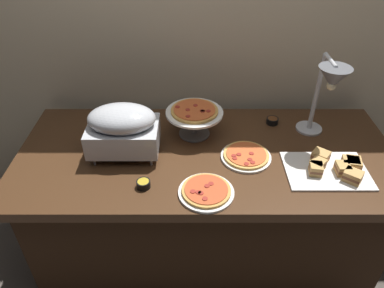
{
  "coord_description": "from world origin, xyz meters",
  "views": [
    {
      "loc": [
        -0.07,
        -1.45,
        1.87
      ],
      "look_at": [
        -0.08,
        0.0,
        0.81
      ],
      "focal_mm": 34.01,
      "sensor_mm": 36.0,
      "label": 1
    }
  ],
  "objects_px": {
    "heat_lamp": "(330,84)",
    "pizza_plate_raised_stand": "(195,114)",
    "sauce_cup_near": "(273,121)",
    "chafing_dish": "(123,128)",
    "pizza_plate_center": "(207,191)",
    "pizza_plate_front": "(247,156)",
    "sandwich_platter": "(333,168)",
    "sauce_cup_far": "(144,184)"
  },
  "relations": [
    {
      "from": "pizza_plate_center",
      "to": "chafing_dish",
      "type": "bearing_deg",
      "value": 143.34
    },
    {
      "from": "heat_lamp",
      "to": "sauce_cup_near",
      "type": "height_order",
      "value": "heat_lamp"
    },
    {
      "from": "chafing_dish",
      "to": "heat_lamp",
      "type": "xyz_separation_m",
      "value": [
        0.97,
        0.09,
        0.19
      ]
    },
    {
      "from": "pizza_plate_center",
      "to": "sauce_cup_far",
      "type": "bearing_deg",
      "value": 171.31
    },
    {
      "from": "pizza_plate_center",
      "to": "pizza_plate_front",
      "type": "bearing_deg",
      "value": 50.86
    },
    {
      "from": "pizza_plate_center",
      "to": "sandwich_platter",
      "type": "bearing_deg",
      "value": 13.92
    },
    {
      "from": "pizza_plate_raised_stand",
      "to": "pizza_plate_center",
      "type": "bearing_deg",
      "value": -83.91
    },
    {
      "from": "pizza_plate_raised_stand",
      "to": "heat_lamp",
      "type": "bearing_deg",
      "value": -7.48
    },
    {
      "from": "pizza_plate_center",
      "to": "pizza_plate_raised_stand",
      "type": "height_order",
      "value": "pizza_plate_raised_stand"
    },
    {
      "from": "heat_lamp",
      "to": "sauce_cup_near",
      "type": "relative_size",
      "value": 6.72
    },
    {
      "from": "sauce_cup_near",
      "to": "pizza_plate_front",
      "type": "bearing_deg",
      "value": -120.51
    },
    {
      "from": "sauce_cup_near",
      "to": "heat_lamp",
      "type": "bearing_deg",
      "value": -44.28
    },
    {
      "from": "pizza_plate_center",
      "to": "sauce_cup_near",
      "type": "height_order",
      "value": "sauce_cup_near"
    },
    {
      "from": "chafing_dish",
      "to": "pizza_plate_center",
      "type": "relative_size",
      "value": 1.38
    },
    {
      "from": "pizza_plate_center",
      "to": "sandwich_platter",
      "type": "relative_size",
      "value": 0.64
    },
    {
      "from": "pizza_plate_center",
      "to": "sauce_cup_far",
      "type": "height_order",
      "value": "sauce_cup_far"
    },
    {
      "from": "pizza_plate_raised_stand",
      "to": "sandwich_platter",
      "type": "distance_m",
      "value": 0.72
    },
    {
      "from": "chafing_dish",
      "to": "pizza_plate_center",
      "type": "distance_m",
      "value": 0.51
    },
    {
      "from": "pizza_plate_raised_stand",
      "to": "sauce_cup_near",
      "type": "distance_m",
      "value": 0.46
    },
    {
      "from": "heat_lamp",
      "to": "sandwich_platter",
      "type": "height_order",
      "value": "heat_lamp"
    },
    {
      "from": "chafing_dish",
      "to": "heat_lamp",
      "type": "relative_size",
      "value": 0.76
    },
    {
      "from": "pizza_plate_raised_stand",
      "to": "sauce_cup_near",
      "type": "xyz_separation_m",
      "value": [
        0.44,
        0.1,
        -0.11
      ]
    },
    {
      "from": "pizza_plate_raised_stand",
      "to": "sandwich_platter",
      "type": "height_order",
      "value": "pizza_plate_raised_stand"
    },
    {
      "from": "heat_lamp",
      "to": "sandwich_platter",
      "type": "xyz_separation_m",
      "value": [
        0.02,
        -0.23,
        -0.32
      ]
    },
    {
      "from": "pizza_plate_raised_stand",
      "to": "sauce_cup_far",
      "type": "distance_m",
      "value": 0.49
    },
    {
      "from": "sauce_cup_far",
      "to": "pizza_plate_front",
      "type": "bearing_deg",
      "value": 23.35
    },
    {
      "from": "pizza_plate_front",
      "to": "pizza_plate_center",
      "type": "relative_size",
      "value": 1.01
    },
    {
      "from": "heat_lamp",
      "to": "pizza_plate_raised_stand",
      "type": "distance_m",
      "value": 0.67
    },
    {
      "from": "pizza_plate_center",
      "to": "sauce_cup_near",
      "type": "bearing_deg",
      "value": 55.44
    },
    {
      "from": "heat_lamp",
      "to": "pizza_plate_raised_stand",
      "type": "xyz_separation_m",
      "value": [
        -0.63,
        0.08,
        -0.22
      ]
    },
    {
      "from": "sandwich_platter",
      "to": "sauce_cup_near",
      "type": "distance_m",
      "value": 0.46
    },
    {
      "from": "pizza_plate_raised_stand",
      "to": "sauce_cup_near",
      "type": "bearing_deg",
      "value": 13.3
    },
    {
      "from": "sauce_cup_near",
      "to": "chafing_dish",
      "type": "bearing_deg",
      "value": -160.84
    },
    {
      "from": "sandwich_platter",
      "to": "sauce_cup_far",
      "type": "relative_size",
      "value": 6.15
    },
    {
      "from": "chafing_dish",
      "to": "pizza_plate_raised_stand",
      "type": "relative_size",
      "value": 1.13
    },
    {
      "from": "heat_lamp",
      "to": "pizza_plate_raised_stand",
      "type": "height_order",
      "value": "heat_lamp"
    },
    {
      "from": "sauce_cup_far",
      "to": "chafing_dish",
      "type": "bearing_deg",
      "value": 114.76
    },
    {
      "from": "heat_lamp",
      "to": "sauce_cup_near",
      "type": "xyz_separation_m",
      "value": [
        -0.19,
        0.19,
        -0.32
      ]
    },
    {
      "from": "chafing_dish",
      "to": "pizza_plate_front",
      "type": "distance_m",
      "value": 0.61
    },
    {
      "from": "heat_lamp",
      "to": "sauce_cup_far",
      "type": "height_order",
      "value": "heat_lamp"
    },
    {
      "from": "heat_lamp",
      "to": "sandwich_platter",
      "type": "distance_m",
      "value": 0.39
    },
    {
      "from": "pizza_plate_raised_stand",
      "to": "sandwich_platter",
      "type": "bearing_deg",
      "value": -25.86
    }
  ]
}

